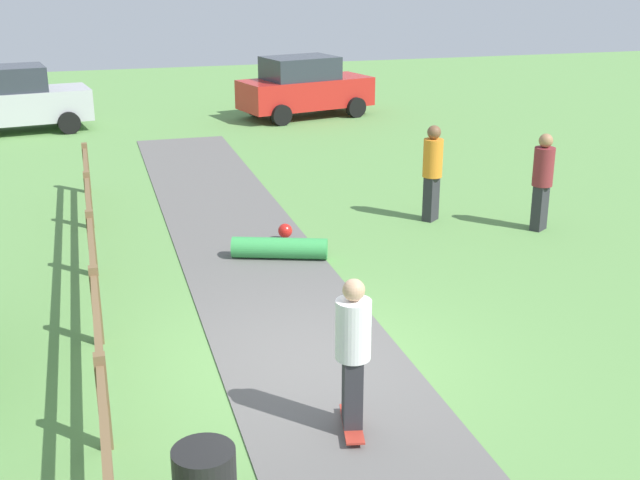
# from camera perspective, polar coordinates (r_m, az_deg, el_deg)

# --- Properties ---
(ground_plane) EXTENTS (60.00, 60.00, 0.00)m
(ground_plane) POSITION_cam_1_polar(r_m,az_deg,el_deg) (10.59, -0.54, -8.43)
(ground_plane) COLOR #60934C
(asphalt_path) EXTENTS (2.40, 28.00, 0.02)m
(asphalt_path) POSITION_cam_1_polar(r_m,az_deg,el_deg) (10.59, -0.54, -8.38)
(asphalt_path) COLOR #605E5B
(asphalt_path) RESTS_ON ground_plane
(wooden_fence) EXTENTS (0.12, 18.12, 1.10)m
(wooden_fence) POSITION_cam_1_polar(r_m,az_deg,el_deg) (9.99, -15.17, -6.66)
(wooden_fence) COLOR brown
(wooden_fence) RESTS_ON ground_plane
(skater_riding) EXTENTS (0.45, 0.82, 1.77)m
(skater_riding) POSITION_cam_1_polar(r_m,az_deg,el_deg) (8.69, 2.31, -7.55)
(skater_riding) COLOR #B23326
(skater_riding) RESTS_ON asphalt_path
(skater_fallen) EXTENTS (1.65, 1.45, 0.36)m
(skater_fallen) POSITION_cam_1_polar(r_m,az_deg,el_deg) (14.03, -2.80, -0.46)
(skater_fallen) COLOR green
(skater_fallen) RESTS_ON asphalt_path
(bystander_orange) EXTENTS (0.53, 0.53, 1.88)m
(bystander_orange) POSITION_cam_1_polar(r_m,az_deg,el_deg) (15.94, 7.84, 4.98)
(bystander_orange) COLOR #2D2D33
(bystander_orange) RESTS_ON ground_plane
(bystander_maroon) EXTENTS (0.53, 0.53, 1.84)m
(bystander_maroon) POSITION_cam_1_polar(r_m,az_deg,el_deg) (15.78, 15.25, 4.25)
(bystander_maroon) COLOR #2D2D33
(bystander_maroon) RESTS_ON ground_plane
(parked_car_red) EXTENTS (4.49, 2.75, 1.92)m
(parked_car_red) POSITION_cam_1_polar(r_m,az_deg,el_deg) (26.53, -1.10, 10.61)
(parked_car_red) COLOR red
(parked_car_red) RESTS_ON ground_plane
(parked_car_silver) EXTENTS (4.41, 2.50, 1.92)m
(parked_car_silver) POSITION_cam_1_polar(r_m,az_deg,el_deg) (25.74, -20.63, 9.14)
(parked_car_silver) COLOR #B7B7BC
(parked_car_silver) RESTS_ON ground_plane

